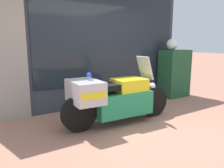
% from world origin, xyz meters
% --- Properties ---
extents(ground_plane, '(60.00, 60.00, 0.00)m').
position_xyz_m(ground_plane, '(0.00, 0.00, 0.00)').
color(ground_plane, '#9E6B56').
extents(shop_building, '(5.09, 0.55, 3.30)m').
position_xyz_m(shop_building, '(-0.39, 2.00, 1.66)').
color(shop_building, '#333842').
rests_on(shop_building, ground).
extents(window_display, '(3.71, 0.30, 1.99)m').
position_xyz_m(window_display, '(0.39, 2.03, 0.47)').
color(window_display, slate).
rests_on(window_display, ground).
extents(paramedic_motorcycle, '(2.29, 0.77, 1.26)m').
position_xyz_m(paramedic_motorcycle, '(-0.41, 0.51, 0.52)').
color(paramedic_motorcycle, black).
rests_on(paramedic_motorcycle, ground).
extents(utility_cabinet, '(0.81, 0.53, 1.33)m').
position_xyz_m(utility_cabinet, '(2.31, 1.43, 0.67)').
color(utility_cabinet, '#1E4C2D').
rests_on(utility_cabinet, ground).
extents(white_helmet, '(0.32, 0.32, 0.32)m').
position_xyz_m(white_helmet, '(2.21, 1.48, 1.49)').
color(white_helmet, white).
rests_on(white_helmet, utility_cabinet).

